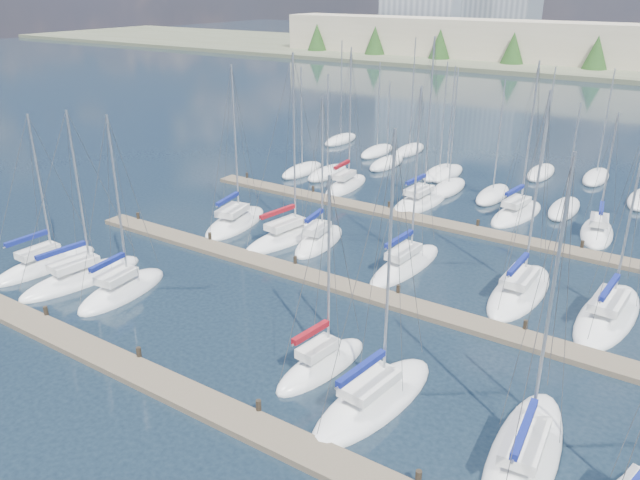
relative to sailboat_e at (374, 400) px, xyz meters
The scene contains 22 objects.
ground 53.93m from the sailboat_e, 98.47° to the left, with size 400.00×400.00×0.00m, color #1A2734.
dock_near 9.21m from the sailboat_e, 149.68° to the right, with size 44.00×1.93×1.10m.
dock_mid 12.27m from the sailboat_e, 130.36° to the left, with size 44.00×1.93×1.10m.
dock_far 24.67m from the sailboat_e, 108.79° to the left, with size 44.00×1.93×1.10m.
sailboat_e is the anchor object (origin of this frame).
sailboat_n 33.46m from the sailboat_e, 123.66° to the left, with size 2.98×7.76×13.78m.
sailboat_o 29.41m from the sailboat_e, 110.93° to the left, with size 3.55×8.31×15.09m.
sailboat_d 3.78m from the sailboat_e, 164.74° to the left, with size 2.82×6.66×10.98m.
sailboat_b 22.70m from the sailboat_e, behind, with size 3.66×8.93×11.99m.
sailboat_q 28.68m from the sailboat_e, 81.36° to the left, with size 3.47×7.14×10.26m.
sailboat_i 21.04m from the sailboat_e, 137.27° to the left, with size 3.88×9.30×14.63m.
sailboat_l 15.14m from the sailboat_e, 81.25° to the left, with size 2.98×8.99×13.49m.
sailboat_a 26.50m from the sailboat_e, behind, with size 2.56×7.87×11.36m.
sailboat_f 7.06m from the sailboat_e, ahead, with size 3.50×9.91×13.73m.
sailboat_k 15.52m from the sailboat_e, 110.89° to the left, with size 2.87×8.73×13.11m.
sailboat_h 25.36m from the sailboat_e, 145.64° to the left, with size 4.50×8.43×13.44m.
sailboat_c 18.96m from the sailboat_e, behind, with size 3.38×7.35×12.09m.
sailboat_p 29.26m from the sailboat_e, 94.53° to the left, with size 3.68×8.22×13.51m.
sailboat_j 19.68m from the sailboat_e, 131.27° to the left, with size 3.36×7.11×11.78m.
sailboat_m 16.61m from the sailboat_e, 62.68° to the left, with size 3.50×9.72×13.16m.
distant_boats 39.09m from the sailboat_e, 108.33° to the left, with size 36.93×20.75×13.30m.
shoreline 144.86m from the sailboat_e, 98.44° to the left, with size 400.00×60.00×38.00m.
Camera 1 is at (19.27, -15.01, 18.46)m, focal length 35.00 mm.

